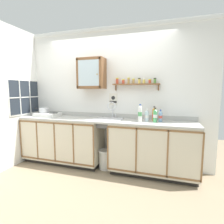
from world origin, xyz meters
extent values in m
plane|color=gray|center=(0.00, 0.00, 0.00)|extent=(6.35, 6.35, 0.00)
cube|color=white|center=(0.00, 0.67, 1.33)|extent=(3.95, 0.05, 2.67)
cube|color=white|center=(0.00, 0.63, 2.62)|extent=(3.95, 0.02, 0.05)
cube|color=white|center=(-1.70, -0.28, 1.33)|extent=(0.05, 3.44, 2.67)
cube|color=black|center=(-0.86, 0.39, 0.04)|extent=(1.56, 0.50, 0.08)
cube|color=beige|center=(-0.86, 0.36, 0.49)|extent=(1.59, 0.56, 0.82)
cube|color=brown|center=(-0.86, 0.07, 0.86)|extent=(1.59, 0.01, 0.03)
cube|color=brown|center=(-0.86, 0.07, 0.13)|extent=(1.59, 0.01, 0.03)
cube|color=brown|center=(-1.66, 0.07, 0.49)|extent=(0.02, 0.01, 0.76)
cube|color=brown|center=(-1.26, 0.07, 0.49)|extent=(0.02, 0.01, 0.76)
cube|color=brown|center=(-0.86, 0.07, 0.49)|extent=(0.02, 0.01, 0.76)
cube|color=brown|center=(-0.46, 0.07, 0.49)|extent=(0.02, 0.01, 0.76)
cube|color=brown|center=(-0.07, 0.07, 0.49)|extent=(0.02, 0.01, 0.76)
cube|color=black|center=(0.93, 0.39, 0.04)|extent=(1.43, 0.50, 0.08)
cube|color=beige|center=(0.93, 0.36, 0.49)|extent=(1.46, 0.56, 0.82)
cube|color=brown|center=(0.93, 0.07, 0.86)|extent=(1.46, 0.01, 0.03)
cube|color=brown|center=(0.93, 0.07, 0.13)|extent=(1.46, 0.01, 0.03)
cube|color=brown|center=(0.20, 0.07, 0.49)|extent=(0.02, 0.01, 0.76)
cube|color=brown|center=(0.68, 0.07, 0.49)|extent=(0.02, 0.01, 0.76)
cube|color=brown|center=(1.17, 0.07, 0.49)|extent=(0.02, 0.01, 0.76)
cube|color=brown|center=(1.66, 0.07, 0.49)|extent=(0.02, 0.01, 0.76)
cube|color=#B2B2AD|center=(0.00, 0.36, 0.92)|extent=(3.31, 0.59, 0.03)
cube|color=#B2B2AD|center=(0.00, 0.63, 0.97)|extent=(3.31, 0.02, 0.08)
cube|color=silver|center=(0.11, 0.38, 0.94)|extent=(0.50, 0.43, 0.01)
cube|color=slate|center=(0.11, 0.38, 0.80)|extent=(0.43, 0.35, 0.01)
cube|color=slate|center=(0.11, 0.56, 0.87)|extent=(0.43, 0.01, 0.13)
cube|color=slate|center=(0.11, 0.20, 0.87)|extent=(0.43, 0.01, 0.13)
cylinder|color=#4C4C51|center=(0.11, 0.38, 0.80)|extent=(0.04, 0.04, 0.01)
cylinder|color=silver|center=(0.11, 0.61, 0.95)|extent=(0.05, 0.05, 0.02)
cylinder|color=silver|center=(0.11, 0.61, 1.06)|extent=(0.02, 0.02, 0.21)
torus|color=silver|center=(0.11, 0.54, 1.17)|extent=(0.17, 0.02, 0.17)
cylinder|color=silver|center=(0.17, 0.61, 0.98)|extent=(0.02, 0.02, 0.06)
cube|color=silver|center=(-1.21, 0.36, 0.97)|extent=(0.47, 0.34, 0.07)
cylinder|color=#2D2D2D|center=(-1.32, 0.39, 1.01)|extent=(0.19, 0.19, 0.01)
cylinder|color=#2D2D2D|center=(-1.09, 0.39, 1.01)|extent=(0.19, 0.19, 0.01)
cylinder|color=black|center=(-1.32, 0.21, 0.97)|extent=(0.03, 0.02, 0.03)
cylinder|color=black|center=(-1.09, 0.21, 0.97)|extent=(0.03, 0.02, 0.03)
cylinder|color=silver|center=(-1.32, 0.39, 1.05)|extent=(0.19, 0.19, 0.09)
torus|color=silver|center=(-1.32, 0.39, 1.10)|extent=(0.20, 0.20, 0.01)
cylinder|color=black|center=(-1.49, 0.40, 1.08)|extent=(0.15, 0.03, 0.02)
cylinder|color=gold|center=(0.92, 0.47, 1.04)|extent=(0.07, 0.07, 0.21)
cone|color=gold|center=(0.92, 0.47, 1.16)|extent=(0.06, 0.06, 0.03)
cylinder|color=#262626|center=(0.92, 0.47, 1.18)|extent=(0.03, 0.03, 0.02)
cylinder|color=#D84C3F|center=(0.92, 0.47, 1.02)|extent=(0.07, 0.07, 0.06)
cylinder|color=white|center=(0.70, 0.29, 1.06)|extent=(0.06, 0.06, 0.25)
cone|color=white|center=(0.70, 0.29, 1.20)|extent=(0.06, 0.06, 0.03)
cylinder|color=#2D59B2|center=(0.70, 0.29, 1.23)|extent=(0.03, 0.03, 0.02)
cylinder|color=#4C9959|center=(0.70, 0.29, 1.07)|extent=(0.07, 0.07, 0.07)
cylinder|color=#4CB266|center=(0.95, 0.34, 1.03)|extent=(0.06, 0.06, 0.20)
cone|color=#4CB266|center=(0.95, 0.34, 1.14)|extent=(0.06, 0.06, 0.03)
cylinder|color=#262626|center=(0.95, 0.34, 1.17)|extent=(0.03, 0.03, 0.02)
cylinder|color=white|center=(0.95, 0.34, 1.04)|extent=(0.07, 0.07, 0.05)
cylinder|color=#8CB7E0|center=(1.03, 0.42, 1.01)|extent=(0.06, 0.06, 0.16)
cone|color=#8CB7E0|center=(1.03, 0.42, 1.11)|extent=(0.06, 0.06, 0.03)
cylinder|color=#2D59B2|center=(1.03, 0.42, 1.13)|extent=(0.03, 0.03, 0.02)
cylinder|color=#D84C3F|center=(1.03, 0.42, 1.02)|extent=(0.06, 0.06, 0.05)
cylinder|color=silver|center=(0.81, 0.38, 1.02)|extent=(0.07, 0.07, 0.17)
cone|color=silver|center=(0.81, 0.38, 1.11)|extent=(0.07, 0.07, 0.03)
cylinder|color=white|center=(0.81, 0.38, 1.14)|extent=(0.03, 0.03, 0.02)
cylinder|color=white|center=(0.81, 0.38, 1.02)|extent=(0.07, 0.07, 0.05)
cube|color=brown|center=(-0.27, 0.50, 1.78)|extent=(0.51, 0.29, 0.58)
cube|color=silver|center=(-0.27, 0.35, 1.78)|extent=(0.42, 0.01, 0.47)
cube|color=brown|center=(-0.50, 0.35, 1.78)|extent=(0.04, 0.01, 0.54)
cube|color=brown|center=(-0.04, 0.35, 1.78)|extent=(0.04, 0.01, 0.54)
cube|color=brown|center=(-0.27, 0.35, 2.04)|extent=(0.48, 0.01, 0.05)
cube|color=brown|center=(-0.27, 0.35, 1.52)|extent=(0.48, 0.01, 0.05)
sphere|color=olive|center=(-0.09, 0.33, 1.76)|extent=(0.02, 0.02, 0.02)
cube|color=brown|center=(0.57, 0.57, 1.58)|extent=(0.86, 0.14, 0.02)
cube|color=brown|center=(0.18, 0.63, 1.51)|extent=(0.02, 0.03, 0.10)
cube|color=brown|center=(0.97, 0.63, 1.51)|extent=(0.02, 0.03, 0.10)
cylinder|color=#CC4C33|center=(0.22, 0.58, 1.63)|extent=(0.05, 0.05, 0.09)
cylinder|color=yellow|center=(0.22, 0.58, 1.69)|extent=(0.05, 0.05, 0.02)
cylinder|color=#CC4C33|center=(0.34, 0.56, 1.62)|extent=(0.05, 0.05, 0.07)
cylinder|color=yellow|center=(0.34, 0.56, 1.66)|extent=(0.05, 0.05, 0.02)
cylinder|color=tan|center=(0.44, 0.56, 1.64)|extent=(0.04, 0.04, 0.09)
cylinder|color=yellow|center=(0.44, 0.56, 1.69)|extent=(0.04, 0.04, 0.02)
cylinder|color=tan|center=(0.53, 0.57, 1.63)|extent=(0.04, 0.04, 0.07)
cylinder|color=yellow|center=(0.53, 0.57, 1.67)|extent=(0.05, 0.05, 0.02)
cylinder|color=#E0C659|center=(0.63, 0.58, 1.63)|extent=(0.04, 0.04, 0.08)
cylinder|color=black|center=(0.63, 0.58, 1.68)|extent=(0.05, 0.05, 0.02)
cylinder|color=#E0C659|center=(0.72, 0.56, 1.62)|extent=(0.05, 0.05, 0.07)
cylinder|color=white|center=(0.72, 0.56, 1.67)|extent=(0.05, 0.05, 0.02)
cylinder|color=#CC4C33|center=(0.82, 0.56, 1.62)|extent=(0.05, 0.05, 0.06)
cylinder|color=yellow|center=(0.82, 0.56, 1.66)|extent=(0.05, 0.05, 0.02)
cylinder|color=#598C3F|center=(0.91, 0.56, 1.63)|extent=(0.04, 0.04, 0.08)
cylinder|color=black|center=(0.91, 0.56, 1.67)|extent=(0.05, 0.05, 0.02)
cube|color=silver|center=(0.12, 0.64, 1.29)|extent=(0.17, 0.01, 0.23)
cube|color=#262626|center=(0.12, 0.63, 1.24)|extent=(0.14, 0.00, 0.04)
cylinder|color=#262626|center=(0.12, 0.63, 1.32)|extent=(0.08, 0.00, 0.08)
cube|color=#262D38|center=(-1.66, 0.26, 1.33)|extent=(0.01, 0.75, 0.66)
cube|color=white|center=(-1.67, 0.26, 1.33)|extent=(0.02, 0.80, 0.71)
cube|color=white|center=(-1.66, 0.13, 1.33)|extent=(0.01, 0.02, 0.66)
cube|color=white|center=(-1.66, 0.39, 1.33)|extent=(0.01, 0.02, 0.66)
cube|color=white|center=(-1.66, 0.26, 1.33)|extent=(0.01, 0.75, 0.02)
cylinder|color=silver|center=(0.06, 0.33, 0.17)|extent=(0.25, 0.25, 0.35)
torus|color=white|center=(0.06, 0.33, 0.35)|extent=(0.28, 0.28, 0.02)
camera|label=1|loc=(1.15, -2.68, 1.47)|focal=28.45mm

